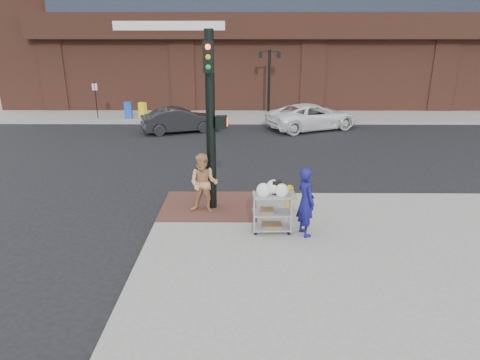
{
  "coord_description": "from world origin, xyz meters",
  "views": [
    {
      "loc": [
        0.4,
        -10.94,
        4.98
      ],
      "look_at": [
        0.32,
        0.06,
        1.25
      ],
      "focal_mm": 32.0,
      "sensor_mm": 36.0,
      "label": 1
    }
  ],
  "objects_px": {
    "woman_blue": "(306,202)",
    "lamp_post": "(269,76)",
    "pedestrian_tan": "(204,184)",
    "fire_hydrant": "(289,198)",
    "sedan_dark": "(180,120)",
    "utility_cart": "(272,209)",
    "minivan_white": "(312,117)",
    "traffic_signal_pole": "(211,117)"
  },
  "relations": [
    {
      "from": "lamp_post",
      "to": "utility_cart",
      "type": "height_order",
      "value": "lamp_post"
    },
    {
      "from": "minivan_white",
      "to": "traffic_signal_pole",
      "type": "bearing_deg",
      "value": 134.27
    },
    {
      "from": "traffic_signal_pole",
      "to": "utility_cart",
      "type": "bearing_deg",
      "value": -44.89
    },
    {
      "from": "traffic_signal_pole",
      "to": "minivan_white",
      "type": "xyz_separation_m",
      "value": [
        4.71,
        11.85,
        -2.12
      ]
    },
    {
      "from": "pedestrian_tan",
      "to": "minivan_white",
      "type": "relative_size",
      "value": 0.34
    },
    {
      "from": "traffic_signal_pole",
      "to": "fire_hydrant",
      "type": "height_order",
      "value": "traffic_signal_pole"
    },
    {
      "from": "minivan_white",
      "to": "fire_hydrant",
      "type": "height_order",
      "value": "minivan_white"
    },
    {
      "from": "sedan_dark",
      "to": "traffic_signal_pole",
      "type": "bearing_deg",
      "value": 172.71
    },
    {
      "from": "sedan_dark",
      "to": "woman_blue",
      "type": "bearing_deg",
      "value": -178.94
    },
    {
      "from": "traffic_signal_pole",
      "to": "sedan_dark",
      "type": "xyz_separation_m",
      "value": [
        -2.53,
        11.01,
        -2.17
      ]
    },
    {
      "from": "fire_hydrant",
      "to": "lamp_post",
      "type": "bearing_deg",
      "value": 89.02
    },
    {
      "from": "sedan_dark",
      "to": "utility_cart",
      "type": "xyz_separation_m",
      "value": [
        4.16,
        -12.63,
        0.11
      ]
    },
    {
      "from": "fire_hydrant",
      "to": "pedestrian_tan",
      "type": "bearing_deg",
      "value": -179.36
    },
    {
      "from": "sedan_dark",
      "to": "utility_cart",
      "type": "bearing_deg",
      "value": 177.99
    },
    {
      "from": "traffic_signal_pole",
      "to": "sedan_dark",
      "type": "relative_size",
      "value": 1.24
    },
    {
      "from": "pedestrian_tan",
      "to": "minivan_white",
      "type": "distance_m",
      "value": 13.15
    },
    {
      "from": "pedestrian_tan",
      "to": "fire_hydrant",
      "type": "relative_size",
      "value": 2.11
    },
    {
      "from": "woman_blue",
      "to": "minivan_white",
      "type": "relative_size",
      "value": 0.35
    },
    {
      "from": "traffic_signal_pole",
      "to": "minivan_white",
      "type": "height_order",
      "value": "traffic_signal_pole"
    },
    {
      "from": "sedan_dark",
      "to": "fire_hydrant",
      "type": "distance_m",
      "value": 12.27
    },
    {
      "from": "traffic_signal_pole",
      "to": "lamp_post",
      "type": "bearing_deg",
      "value": 80.76
    },
    {
      "from": "minivan_white",
      "to": "sedan_dark",
      "type": "bearing_deg",
      "value": 72.57
    },
    {
      "from": "sedan_dark",
      "to": "utility_cart",
      "type": "distance_m",
      "value": 13.3
    },
    {
      "from": "utility_cart",
      "to": "minivan_white",
      "type": "bearing_deg",
      "value": 77.1
    },
    {
      "from": "minivan_white",
      "to": "utility_cart",
      "type": "bearing_deg",
      "value": 143.06
    },
    {
      "from": "lamp_post",
      "to": "traffic_signal_pole",
      "type": "relative_size",
      "value": 0.8
    },
    {
      "from": "woman_blue",
      "to": "fire_hydrant",
      "type": "height_order",
      "value": "woman_blue"
    },
    {
      "from": "pedestrian_tan",
      "to": "sedan_dark",
      "type": "xyz_separation_m",
      "value": [
        -2.3,
        11.34,
        -0.35
      ]
    },
    {
      "from": "woman_blue",
      "to": "lamp_post",
      "type": "bearing_deg",
      "value": -19.69
    },
    {
      "from": "sedan_dark",
      "to": "lamp_post",
      "type": "bearing_deg",
      "value": -70.1
    },
    {
      "from": "woman_blue",
      "to": "fire_hydrant",
      "type": "relative_size",
      "value": 2.19
    },
    {
      "from": "pedestrian_tan",
      "to": "utility_cart",
      "type": "xyz_separation_m",
      "value": [
        1.86,
        -1.29,
        -0.24
      ]
    },
    {
      "from": "pedestrian_tan",
      "to": "lamp_post",
      "type": "bearing_deg",
      "value": 90.98
    },
    {
      "from": "lamp_post",
      "to": "utility_cart",
      "type": "xyz_separation_m",
      "value": [
        -0.85,
        -16.85,
        -1.85
      ]
    },
    {
      "from": "traffic_signal_pole",
      "to": "utility_cart",
      "type": "height_order",
      "value": "traffic_signal_pole"
    },
    {
      "from": "utility_cart",
      "to": "traffic_signal_pole",
      "type": "bearing_deg",
      "value": 135.11
    },
    {
      "from": "minivan_white",
      "to": "fire_hydrant",
      "type": "distance_m",
      "value": 12.41
    },
    {
      "from": "traffic_signal_pole",
      "to": "sedan_dark",
      "type": "distance_m",
      "value": 11.5
    },
    {
      "from": "woman_blue",
      "to": "minivan_white",
      "type": "height_order",
      "value": "woman_blue"
    },
    {
      "from": "woman_blue",
      "to": "utility_cart",
      "type": "xyz_separation_m",
      "value": [
        -0.82,
        0.15,
        -0.27
      ]
    },
    {
      "from": "pedestrian_tan",
      "to": "sedan_dark",
      "type": "height_order",
      "value": "pedestrian_tan"
    },
    {
      "from": "woman_blue",
      "to": "fire_hydrant",
      "type": "xyz_separation_m",
      "value": [
        -0.24,
        1.47,
        -0.48
      ]
    }
  ]
}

